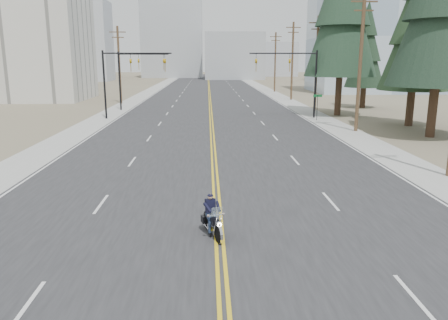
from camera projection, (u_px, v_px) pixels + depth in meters
ground_plane at (219, 240)px, 15.10m from camera, size 400.00×400.00×0.00m
road at (209, 92)px, 83.24m from camera, size 20.00×200.00×0.01m
sidewalk_left at (149, 92)px, 82.82m from camera, size 3.00×200.00×0.01m
sidewalk_right at (269, 92)px, 83.66m from camera, size 3.00×200.00×0.01m
traffic_mast_left at (123, 71)px, 44.80m from camera, size 7.10×0.26×7.00m
traffic_mast_right at (297, 71)px, 45.47m from camera, size 7.10×0.26×7.00m
traffic_mast_far at (133, 70)px, 52.59m from camera, size 6.10×0.26×7.00m
street_sign at (317, 103)px, 44.29m from camera, size 0.90×0.06×2.62m
utility_pole_b at (360, 61)px, 36.60m from camera, size 2.20×0.30×11.50m
utility_pole_c at (317, 62)px, 51.26m from camera, size 2.20×0.30×11.00m
utility_pole_d at (292, 60)px, 65.80m from camera, size 2.20×0.30×11.50m
utility_pole_e at (275, 61)px, 82.41m from camera, size 2.20×0.30×11.00m
utility_pole_left at (119, 64)px, 60.13m from camera, size 2.20×0.30×10.50m
glass_building at (379, 38)px, 82.16m from camera, size 24.00×16.00×20.00m
haze_bldg_a at (84, 41)px, 123.27m from camera, size 14.00×12.00×22.00m
haze_bldg_b at (234, 56)px, 135.50m from camera, size 18.00×14.00×14.00m
haze_bldg_c at (352, 48)px, 121.62m from camera, size 16.00×12.00×18.00m
haze_bldg_d at (173, 38)px, 148.01m from camera, size 20.00×15.00×26.00m
haze_bldg_e at (276, 59)px, 160.69m from camera, size 14.00×14.00×12.00m
haze_bldg_f at (50, 53)px, 138.00m from camera, size 12.00×12.00×16.00m
motorcyclist at (213, 216)px, 15.33m from camera, size 1.32×2.05×1.48m
conifer_mid at (419, 20)px, 38.92m from camera, size 6.25×6.25×16.66m
conifer_far at (366, 47)px, 54.56m from camera, size 4.91×4.91×13.16m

